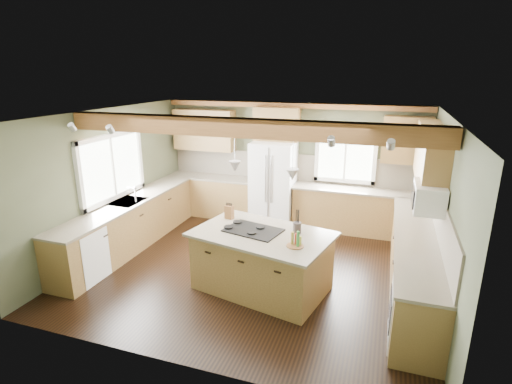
% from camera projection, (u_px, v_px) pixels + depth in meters
% --- Properties ---
extents(floor, '(5.60, 5.60, 0.00)m').
position_uv_depth(floor, '(255.00, 268.00, 6.83)').
color(floor, black).
rests_on(floor, ground).
extents(ceiling, '(5.60, 5.60, 0.00)m').
position_uv_depth(ceiling, '(255.00, 114.00, 6.07)').
color(ceiling, silver).
rests_on(ceiling, wall_back).
extents(wall_back, '(5.60, 0.00, 5.60)m').
position_uv_depth(wall_back, '(291.00, 163.00, 8.72)').
color(wall_back, '#424732').
rests_on(wall_back, ground).
extents(wall_left, '(0.00, 5.00, 5.00)m').
position_uv_depth(wall_left, '(110.00, 181.00, 7.30)').
color(wall_left, '#424732').
rests_on(wall_left, ground).
extents(wall_right, '(0.00, 5.00, 5.00)m').
position_uv_depth(wall_right, '(443.00, 214.00, 5.60)').
color(wall_right, '#424732').
rests_on(wall_right, ground).
extents(ceiling_beam, '(5.55, 0.26, 0.26)m').
position_uv_depth(ceiling_beam, '(241.00, 128.00, 5.58)').
color(ceiling_beam, brown).
rests_on(ceiling_beam, ceiling).
extents(soffit_trim, '(5.55, 0.20, 0.10)m').
position_uv_depth(soffit_trim, '(292.00, 105.00, 8.26)').
color(soffit_trim, brown).
rests_on(soffit_trim, ceiling).
extents(backsplash_back, '(5.58, 0.03, 0.58)m').
position_uv_depth(backsplash_back, '(291.00, 167.00, 8.73)').
color(backsplash_back, brown).
rests_on(backsplash_back, wall_back).
extents(backsplash_right, '(0.03, 3.70, 0.58)m').
position_uv_depth(backsplash_right, '(441.00, 219.00, 5.68)').
color(backsplash_right, brown).
rests_on(backsplash_right, wall_right).
extents(base_cab_back_left, '(2.02, 0.60, 0.88)m').
position_uv_depth(base_cab_back_left, '(212.00, 196.00, 9.24)').
color(base_cab_back_left, brown).
rests_on(base_cab_back_left, floor).
extents(counter_back_left, '(2.06, 0.64, 0.04)m').
position_uv_depth(counter_back_left, '(212.00, 177.00, 9.11)').
color(counter_back_left, brown).
rests_on(counter_back_left, base_cab_back_left).
extents(base_cab_back_right, '(2.62, 0.60, 0.88)m').
position_uv_depth(base_cab_back_right, '(357.00, 212.00, 8.24)').
color(base_cab_back_right, brown).
rests_on(base_cab_back_right, floor).
extents(counter_back_right, '(2.66, 0.64, 0.04)m').
position_uv_depth(counter_back_right, '(359.00, 190.00, 8.11)').
color(counter_back_right, brown).
rests_on(counter_back_right, base_cab_back_right).
extents(base_cab_left, '(0.60, 3.70, 0.88)m').
position_uv_depth(base_cab_left, '(130.00, 225.00, 7.51)').
color(base_cab_left, brown).
rests_on(base_cab_left, floor).
extents(counter_left, '(0.64, 3.74, 0.04)m').
position_uv_depth(counter_left, '(128.00, 202.00, 7.38)').
color(counter_left, brown).
rests_on(counter_left, base_cab_left).
extents(base_cab_right, '(0.60, 3.70, 0.88)m').
position_uv_depth(base_cab_right, '(413.00, 265.00, 5.99)').
color(base_cab_right, brown).
rests_on(base_cab_right, floor).
extents(counter_right, '(0.64, 3.74, 0.04)m').
position_uv_depth(counter_right, '(417.00, 237.00, 5.85)').
color(counter_right, brown).
rests_on(counter_right, base_cab_right).
extents(upper_cab_back_left, '(1.40, 0.35, 0.90)m').
position_uv_depth(upper_cab_back_left, '(204.00, 130.00, 8.97)').
color(upper_cab_back_left, brown).
rests_on(upper_cab_back_left, wall_back).
extents(upper_cab_over_fridge, '(0.96, 0.35, 0.70)m').
position_uv_depth(upper_cab_over_fridge, '(277.00, 124.00, 8.40)').
color(upper_cab_over_fridge, brown).
rests_on(upper_cab_over_fridge, wall_back).
extents(upper_cab_right, '(0.35, 2.20, 0.90)m').
position_uv_depth(upper_cab_right, '(431.00, 156.00, 6.28)').
color(upper_cab_right, brown).
rests_on(upper_cab_right, wall_right).
extents(upper_cab_back_corner, '(0.90, 0.35, 0.90)m').
position_uv_depth(upper_cab_back_corner, '(407.00, 140.00, 7.67)').
color(upper_cab_back_corner, brown).
rests_on(upper_cab_back_corner, wall_back).
extents(window_left, '(0.04, 1.60, 1.05)m').
position_uv_depth(window_left, '(111.00, 167.00, 7.27)').
color(window_left, white).
rests_on(window_left, wall_left).
extents(window_back, '(1.10, 0.04, 1.00)m').
position_uv_depth(window_back, '(346.00, 155.00, 8.28)').
color(window_back, white).
rests_on(window_back, wall_back).
extents(sink, '(0.50, 0.65, 0.03)m').
position_uv_depth(sink, '(128.00, 202.00, 7.37)').
color(sink, '#262628').
rests_on(sink, counter_left).
extents(faucet, '(0.02, 0.02, 0.28)m').
position_uv_depth(faucet, '(135.00, 195.00, 7.28)').
color(faucet, '#B2B2B7').
rests_on(faucet, sink).
extents(dishwasher, '(0.60, 0.60, 0.84)m').
position_uv_depth(dishwasher, '(81.00, 255.00, 6.33)').
color(dishwasher, white).
rests_on(dishwasher, floor).
extents(oven, '(0.60, 0.72, 0.84)m').
position_uv_depth(oven, '(417.00, 313.00, 4.82)').
color(oven, white).
rests_on(oven, floor).
extents(microwave, '(0.40, 0.70, 0.38)m').
position_uv_depth(microwave, '(429.00, 197.00, 5.55)').
color(microwave, white).
rests_on(microwave, wall_right).
extents(pendant_left, '(0.18, 0.18, 0.16)m').
position_uv_depth(pendant_left, '(235.00, 166.00, 5.88)').
color(pendant_left, '#B2B2B7').
rests_on(pendant_left, ceiling).
extents(pendant_right, '(0.18, 0.18, 0.16)m').
position_uv_depth(pendant_right, '(292.00, 175.00, 5.42)').
color(pendant_right, '#B2B2B7').
rests_on(pendant_right, ceiling).
extents(refrigerator, '(0.90, 0.74, 1.80)m').
position_uv_depth(refrigerator, '(273.00, 184.00, 8.58)').
color(refrigerator, white).
rests_on(refrigerator, floor).
extents(island, '(2.08, 1.53, 0.88)m').
position_uv_depth(island, '(262.00, 262.00, 6.08)').
color(island, brown).
rests_on(island, floor).
extents(island_top, '(2.23, 1.68, 0.04)m').
position_uv_depth(island_top, '(262.00, 234.00, 5.94)').
color(island_top, brown).
rests_on(island_top, island).
extents(cooktop, '(0.91, 0.71, 0.02)m').
position_uv_depth(cooktop, '(253.00, 230.00, 6.01)').
color(cooktop, black).
rests_on(cooktop, island_top).
extents(knife_block, '(0.14, 0.12, 0.22)m').
position_uv_depth(knife_block, '(229.00, 212.00, 6.49)').
color(knife_block, brown).
rests_on(knife_block, island_top).
extents(utensil_crock, '(0.15, 0.15, 0.17)m').
position_uv_depth(utensil_crock, '(297.00, 228.00, 5.91)').
color(utensil_crock, '#38312C').
rests_on(utensil_crock, island_top).
extents(bottle_tray, '(0.33, 0.33, 0.22)m').
position_uv_depth(bottle_tray, '(295.00, 239.00, 5.45)').
color(bottle_tray, brown).
rests_on(bottle_tray, island_top).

